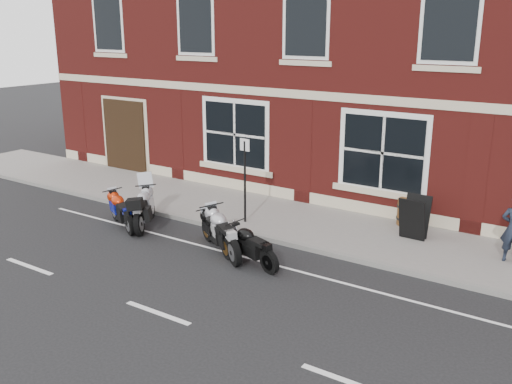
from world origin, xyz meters
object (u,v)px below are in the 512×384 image
Objects in this scene: moto_sport_black at (218,230)px; a_board_sign at (414,218)px; parking_sign at (245,175)px; moto_sport_red at (122,209)px; moto_naked_black at (252,244)px; moto_touring_silver at (146,206)px; barrel_planter at (409,212)px; moto_sport_silver at (224,231)px.

moto_sport_black is 4.98m from a_board_sign.
parking_sign is at bearing 44.06° from moto_sport_black.
moto_sport_red is 4.37m from moto_naked_black.
moto_sport_black is at bearing -38.07° from moto_touring_silver.
a_board_sign reaches higher than moto_sport_black.
moto_naked_black is at bearing -117.28° from barrel_planter.
moto_sport_black is 2.33× the size of barrel_planter.
moto_sport_black is 5.30m from barrel_planter.
moto_sport_silver is 0.81× the size of parking_sign.
moto_touring_silver is at bearing -138.26° from parking_sign.
moto_touring_silver is 2.70m from moto_sport_black.
moto_sport_black reaches higher than moto_naked_black.
barrel_planter is (2.23, 4.32, -0.01)m from moto_naked_black.
moto_naked_black is (3.89, -0.57, -0.07)m from moto_touring_silver.
moto_touring_silver reaches higher than barrel_planter.
parking_sign reaches higher than moto_sport_black.
moto_touring_silver is 3.00m from moto_sport_silver.
parking_sign is (-0.69, 1.90, 0.90)m from moto_sport_silver.
moto_naked_black is at bearing -65.60° from moto_sport_silver.
moto_touring_silver is 7.16m from a_board_sign.
moto_sport_red is 3.45m from moto_sport_silver.
a_board_sign reaches higher than moto_sport_silver.
moto_sport_silver is (3.45, 0.03, 0.06)m from moto_sport_red.
moto_sport_red is (-0.47, -0.43, -0.05)m from moto_touring_silver.
moto_naked_black is at bearing -43.56° from parking_sign.
barrel_planter is 0.31× the size of parking_sign.
a_board_sign is at bearing -19.13° from moto_naked_black.
moto_sport_black is at bearing -68.92° from parking_sign.
parking_sign is at bearing 54.64° from moto_sport_silver.
parking_sign is at bearing 57.18° from moto_naked_black.
moto_sport_silver is at bearing -61.49° from parking_sign.
moto_naked_black is (0.92, -0.17, -0.08)m from moto_sport_silver.
a_board_sign is (3.89, 3.10, 0.18)m from moto_sport_black.
moto_sport_silver is 5.21m from barrel_planter.
barrel_planter is at bearing 38.92° from parking_sign.
moto_sport_red is 7.76m from a_board_sign.
moto_sport_black is 0.33m from moto_sport_silver.
moto_sport_red is 2.50× the size of barrel_planter.
moto_sport_red is at bearing 107.41° from moto_naked_black.
moto_touring_silver is 2.88m from parking_sign.
moto_sport_red is 3.49m from parking_sign.
parking_sign is (2.75, 1.93, 0.96)m from moto_sport_red.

